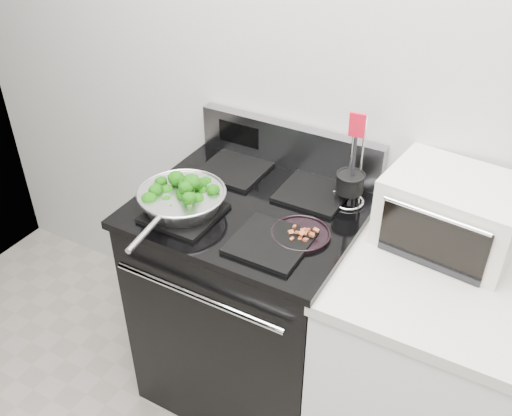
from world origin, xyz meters
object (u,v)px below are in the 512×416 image
Objects in this scene: gas_range at (252,298)px; utensil_holder at (349,187)px; bacon_plate at (301,231)px; toaster_oven at (451,212)px; skillet at (182,199)px.

utensil_holder is (0.30, 0.18, 0.53)m from gas_range.
toaster_oven is (0.42, 0.24, 0.07)m from bacon_plate.
bacon_plate is (0.23, -0.08, 0.48)m from gas_range.
utensil_holder is (0.49, 0.33, 0.01)m from skillet.
utensil_holder reaches higher than skillet.
skillet is 1.09× the size of toaster_oven.
skillet is at bearing -153.18° from toaster_oven.
toaster_oven is (0.36, -0.02, 0.03)m from utensil_holder.
utensil_holder reaches higher than gas_range.
toaster_oven is at bearing 29.84° from bacon_plate.
toaster_oven is at bearing 13.37° from skillet.
bacon_plate is at bearing -143.90° from toaster_oven.
skillet is 1.38× the size of utensil_holder.
gas_range is 0.63m from utensil_holder.
toaster_oven reaches higher than bacon_plate.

